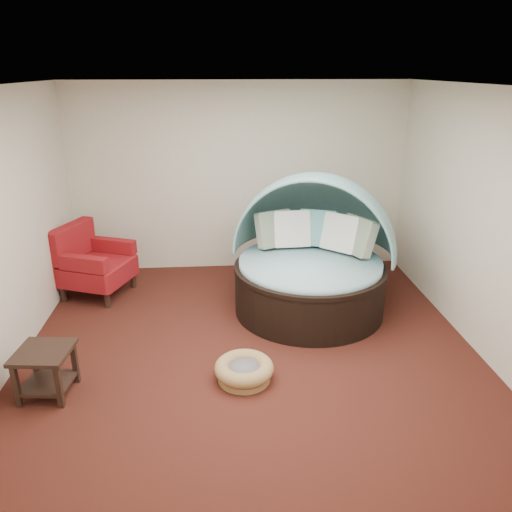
{
  "coord_description": "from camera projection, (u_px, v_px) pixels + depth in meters",
  "views": [
    {
      "loc": [
        -0.32,
        -4.89,
        2.97
      ],
      "look_at": [
        0.11,
        0.6,
        0.87
      ],
      "focal_mm": 35.0,
      "sensor_mm": 36.0,
      "label": 1
    }
  ],
  "objects": [
    {
      "name": "wall_front",
      "position": [
        280.0,
        364.0,
        2.8
      ],
      "size": [
        5.0,
        0.0,
        5.0
      ],
      "primitive_type": "plane",
      "rotation": [
        -1.57,
        0.0,
        0.0
      ],
      "color": "beige",
      "rests_on": "floor"
    },
    {
      "name": "wall_back",
      "position": [
        239.0,
        178.0,
        7.46
      ],
      "size": [
        5.0,
        0.0,
        5.0
      ],
      "primitive_type": "plane",
      "rotation": [
        1.57,
        0.0,
        0.0
      ],
      "color": "beige",
      "rests_on": "floor"
    },
    {
      "name": "floor",
      "position": [
        251.0,
        347.0,
        5.63
      ],
      "size": [
        5.0,
        5.0,
        0.0
      ],
      "primitive_type": "plane",
      "color": "#4D1E16",
      "rests_on": "ground"
    },
    {
      "name": "red_armchair",
      "position": [
        93.0,
        263.0,
        6.82
      ],
      "size": [
        1.09,
        1.09,
        0.99
      ],
      "rotation": [
        0.0,
        0.0,
        -0.36
      ],
      "color": "black",
      "rests_on": "floor"
    },
    {
      "name": "pet_basket",
      "position": [
        244.0,
        370.0,
        5.01
      ],
      "size": [
        0.75,
        0.75,
        0.21
      ],
      "rotation": [
        0.0,
        0.0,
        -0.3
      ],
      "color": "#9B7C46",
      "rests_on": "floor"
    },
    {
      "name": "side_table",
      "position": [
        45.0,
        366.0,
        4.73
      ],
      "size": [
        0.55,
        0.55,
        0.48
      ],
      "rotation": [
        0.0,
        0.0,
        -0.11
      ],
      "color": "black",
      "rests_on": "floor"
    },
    {
      "name": "ceiling",
      "position": [
        249.0,
        86.0,
        4.64
      ],
      "size": [
        5.0,
        5.0,
        0.0
      ],
      "primitive_type": "plane",
      "rotation": [
        3.14,
        0.0,
        0.0
      ],
      "color": "white",
      "rests_on": "wall_back"
    },
    {
      "name": "canopy_daybed",
      "position": [
        312.0,
        248.0,
        6.31
      ],
      "size": [
        2.49,
        2.45,
        1.76
      ],
      "rotation": [
        0.0,
        0.0,
        -0.34
      ],
      "color": "black",
      "rests_on": "floor"
    },
    {
      "name": "wall_right",
      "position": [
        484.0,
        224.0,
        5.32
      ],
      "size": [
        0.0,
        5.0,
        5.0
      ],
      "primitive_type": "plane",
      "rotation": [
        1.57,
        0.0,
        -1.57
      ],
      "color": "beige",
      "rests_on": "floor"
    }
  ]
}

